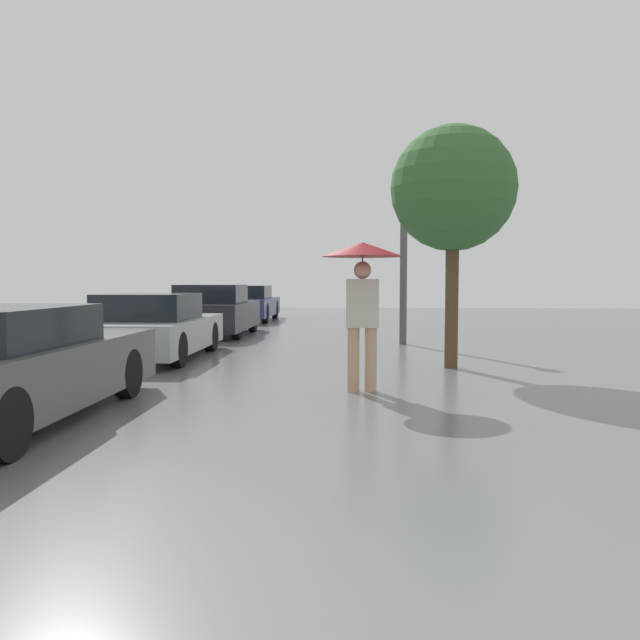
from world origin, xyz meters
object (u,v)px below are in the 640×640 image
at_px(street_lamp, 404,239).
at_px(parked_car_farthest, 248,304).
at_px(parked_car_third, 213,312).
at_px(pedestrian, 362,275).
at_px(tree, 453,190).
at_px(parked_car_nearest, 1,367).
at_px(parked_car_second, 152,328).

bearing_deg(street_lamp, parked_car_farthest, 121.17).
relative_size(parked_car_third, street_lamp, 0.98).
bearing_deg(pedestrian, tree, 56.56).
height_order(pedestrian, tree, tree).
bearing_deg(parked_car_nearest, parked_car_second, 91.76).
bearing_deg(parked_car_farthest, pedestrian, -74.71).
height_order(tree, street_lamp, street_lamp).
bearing_deg(parked_car_second, tree, -10.62).
height_order(pedestrian, street_lamp, street_lamp).
xyz_separation_m(pedestrian, parked_car_second, (-3.76, 3.21, -0.93)).
distance_m(parked_car_farthest, street_lamp, 9.47).
relative_size(tree, street_lamp, 0.99).
height_order(parked_car_farthest, tree, tree).
xyz_separation_m(parked_car_nearest, tree, (5.08, 4.17, 2.30)).
bearing_deg(tree, parked_car_third, 131.93).
bearing_deg(parked_car_third, tree, -48.07).
xyz_separation_m(pedestrian, parked_car_farthest, (-3.81, 13.95, -0.89)).
bearing_deg(parked_car_farthest, parked_car_third, -89.05).
bearing_deg(tree, street_lamp, 97.13).
distance_m(parked_car_nearest, parked_car_third, 9.95).
bearing_deg(parked_car_second, pedestrian, -40.53).
bearing_deg(pedestrian, parked_car_nearest, -151.66).
relative_size(parked_car_nearest, parked_car_third, 1.13).
relative_size(pedestrian, parked_car_farthest, 0.44).
xyz_separation_m(parked_car_nearest, parked_car_second, (-0.16, 5.16, -0.00)).
distance_m(parked_car_nearest, parked_car_farthest, 15.89).
xyz_separation_m(parked_car_nearest, parked_car_third, (-0.11, 9.95, 0.06)).
height_order(pedestrian, parked_car_nearest, pedestrian).
xyz_separation_m(parked_car_second, parked_car_third, (0.04, 4.80, 0.07)).
bearing_deg(parked_car_nearest, tree, 39.44).
xyz_separation_m(parked_car_third, tree, (5.19, -5.78, 2.24)).
bearing_deg(pedestrian, parked_car_farthest, 105.29).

